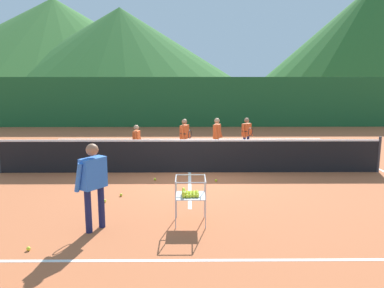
{
  "coord_description": "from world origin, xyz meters",
  "views": [
    {
      "loc": [
        -0.02,
        -11.03,
        2.91
      ],
      "look_at": [
        0.07,
        -0.21,
        0.88
      ],
      "focal_mm": 36.55,
      "sensor_mm": 36.0,
      "label": 1
    }
  ],
  "objects_px": {
    "student_1": "(185,135)",
    "tennis_ball_4": "(121,195)",
    "tennis_ball_1": "(105,201)",
    "tennis_ball_5": "(216,180)",
    "student_0": "(137,140)",
    "student_3": "(247,132)",
    "tennis_ball_6": "(28,249)",
    "student_2": "(217,134)",
    "tennis_net": "(190,156)",
    "tennis_ball_3": "(155,179)",
    "instructor": "(93,179)",
    "ball_cart": "(190,194)"
  },
  "relations": [
    {
      "from": "tennis_ball_1",
      "to": "tennis_ball_5",
      "type": "xyz_separation_m",
      "value": [
        2.62,
        1.65,
        0.0
      ]
    },
    {
      "from": "tennis_net",
      "to": "tennis_ball_4",
      "type": "xyz_separation_m",
      "value": [
        -1.62,
        -2.19,
        -0.47
      ]
    },
    {
      "from": "student_3",
      "to": "instructor",
      "type": "bearing_deg",
      "value": -119.14
    },
    {
      "from": "student_3",
      "to": "tennis_ball_6",
      "type": "xyz_separation_m",
      "value": [
        -4.69,
        -7.68,
        -0.74
      ]
    },
    {
      "from": "student_2",
      "to": "ball_cart",
      "type": "distance_m",
      "value": 5.94
    },
    {
      "from": "student_1",
      "to": "tennis_net",
      "type": "bearing_deg",
      "value": -85.39
    },
    {
      "from": "tennis_ball_1",
      "to": "tennis_ball_6",
      "type": "bearing_deg",
      "value": -107.24
    },
    {
      "from": "tennis_ball_5",
      "to": "tennis_ball_6",
      "type": "relative_size",
      "value": 1.0
    },
    {
      "from": "tennis_ball_5",
      "to": "tennis_ball_6",
      "type": "distance_m",
      "value": 5.26
    },
    {
      "from": "tennis_ball_6",
      "to": "ball_cart",
      "type": "bearing_deg",
      "value": 23.91
    },
    {
      "from": "tennis_ball_1",
      "to": "tennis_ball_3",
      "type": "height_order",
      "value": "same"
    },
    {
      "from": "student_1",
      "to": "tennis_ball_4",
      "type": "distance_m",
      "value": 4.51
    },
    {
      "from": "tennis_net",
      "to": "tennis_ball_5",
      "type": "distance_m",
      "value": 1.29
    },
    {
      "from": "student_3",
      "to": "ball_cart",
      "type": "height_order",
      "value": "student_3"
    },
    {
      "from": "student_3",
      "to": "ball_cart",
      "type": "xyz_separation_m",
      "value": [
        -2.04,
        -6.5,
        -0.19
      ]
    },
    {
      "from": "ball_cart",
      "to": "tennis_ball_5",
      "type": "height_order",
      "value": "ball_cart"
    },
    {
      "from": "tennis_net",
      "to": "ball_cart",
      "type": "bearing_deg",
      "value": -90.05
    },
    {
      "from": "student_2",
      "to": "tennis_ball_5",
      "type": "height_order",
      "value": "student_2"
    },
    {
      "from": "student_2",
      "to": "ball_cart",
      "type": "bearing_deg",
      "value": -99.06
    },
    {
      "from": "student_2",
      "to": "tennis_ball_1",
      "type": "xyz_separation_m",
      "value": [
        -2.85,
        -4.65,
        -0.78
      ]
    },
    {
      "from": "student_1",
      "to": "tennis_ball_3",
      "type": "relative_size",
      "value": 19.41
    },
    {
      "from": "instructor",
      "to": "tennis_ball_4",
      "type": "xyz_separation_m",
      "value": [
        0.14,
        1.96,
        -0.94
      ]
    },
    {
      "from": "student_0",
      "to": "tennis_ball_3",
      "type": "xyz_separation_m",
      "value": [
        0.76,
        -2.14,
        -0.7
      ]
    },
    {
      "from": "tennis_ball_6",
      "to": "tennis_ball_1",
      "type": "bearing_deg",
      "value": 72.76
    },
    {
      "from": "instructor",
      "to": "tennis_ball_4",
      "type": "height_order",
      "value": "instructor"
    },
    {
      "from": "student_0",
      "to": "student_1",
      "type": "distance_m",
      "value": 1.69
    },
    {
      "from": "instructor",
      "to": "tennis_ball_3",
      "type": "relative_size",
      "value": 23.96
    },
    {
      "from": "tennis_net",
      "to": "tennis_ball_1",
      "type": "distance_m",
      "value": 3.29
    },
    {
      "from": "student_3",
      "to": "ball_cart",
      "type": "relative_size",
      "value": 1.43
    },
    {
      "from": "tennis_net",
      "to": "tennis_ball_5",
      "type": "bearing_deg",
      "value": -54.29
    },
    {
      "from": "student_2",
      "to": "ball_cart",
      "type": "relative_size",
      "value": 1.5
    },
    {
      "from": "tennis_ball_6",
      "to": "tennis_net",
      "type": "bearing_deg",
      "value": 62.1
    },
    {
      "from": "tennis_ball_5",
      "to": "tennis_ball_1",
      "type": "bearing_deg",
      "value": -147.75
    },
    {
      "from": "student_3",
      "to": "tennis_ball_6",
      "type": "distance_m",
      "value": 9.03
    },
    {
      "from": "student_1",
      "to": "student_3",
      "type": "bearing_deg",
      "value": 16.29
    },
    {
      "from": "tennis_net",
      "to": "instructor",
      "type": "bearing_deg",
      "value": -112.97
    },
    {
      "from": "tennis_net",
      "to": "student_3",
      "type": "distance_m",
      "value": 3.35
    },
    {
      "from": "instructor",
      "to": "tennis_ball_5",
      "type": "height_order",
      "value": "instructor"
    },
    {
      "from": "student_0",
      "to": "tennis_ball_1",
      "type": "bearing_deg",
      "value": -93.24
    },
    {
      "from": "student_1",
      "to": "tennis_ball_5",
      "type": "distance_m",
      "value": 3.2
    },
    {
      "from": "instructor",
      "to": "student_2",
      "type": "distance_m",
      "value": 6.74
    },
    {
      "from": "tennis_net",
      "to": "tennis_ball_6",
      "type": "relative_size",
      "value": 162.92
    },
    {
      "from": "tennis_ball_5",
      "to": "ball_cart",
      "type": "bearing_deg",
      "value": -103.81
    },
    {
      "from": "tennis_ball_3",
      "to": "tennis_ball_4",
      "type": "height_order",
      "value": "same"
    },
    {
      "from": "student_0",
      "to": "tennis_ball_1",
      "type": "relative_size",
      "value": 17.95
    },
    {
      "from": "student_1",
      "to": "tennis_ball_3",
      "type": "height_order",
      "value": "student_1"
    },
    {
      "from": "student_2",
      "to": "tennis_ball_4",
      "type": "xyz_separation_m",
      "value": [
        -2.56,
        -4.21,
        -0.78
      ]
    },
    {
      "from": "student_1",
      "to": "tennis_ball_4",
      "type": "relative_size",
      "value": 19.41
    },
    {
      "from": "student_1",
      "to": "tennis_ball_1",
      "type": "height_order",
      "value": "student_1"
    },
    {
      "from": "student_2",
      "to": "student_3",
      "type": "xyz_separation_m",
      "value": [
        1.1,
        0.63,
        -0.04
      ]
    }
  ]
}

